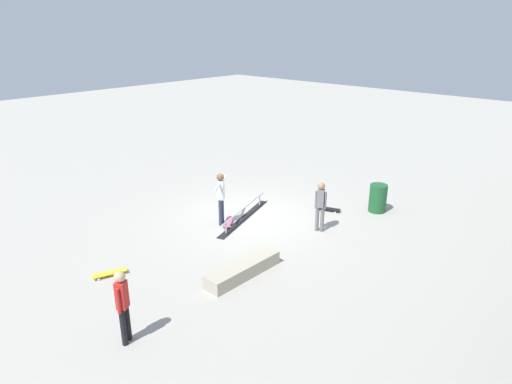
# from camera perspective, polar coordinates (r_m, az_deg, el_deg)

# --- Properties ---
(ground_plane) EXTENTS (60.00, 60.00, 0.00)m
(ground_plane) POSITION_cam_1_polar(r_m,az_deg,el_deg) (13.81, -0.90, -3.35)
(ground_plane) COLOR #ADA89E
(grind_rail) EXTENTS (3.03, 1.19, 0.38)m
(grind_rail) POSITION_cam_1_polar(r_m,az_deg,el_deg) (13.72, -1.55, -2.78)
(grind_rail) COLOR black
(grind_rail) RESTS_ON ground_plane
(skate_ledge) EXTENTS (2.09, 0.54, 0.33)m
(skate_ledge) POSITION_cam_1_polar(r_m,az_deg,el_deg) (10.73, -1.67, -9.87)
(skate_ledge) COLOR #B2A893
(skate_ledge) RESTS_ON ground_plane
(skater_main) EXTENTS (1.12, 0.76, 1.60)m
(skater_main) POSITION_cam_1_polar(r_m,az_deg,el_deg) (13.08, -4.52, -0.41)
(skater_main) COLOR #2D3351
(skater_main) RESTS_ON ground_plane
(skateboard_main) EXTENTS (0.77, 0.63, 0.09)m
(skateboard_main) POSITION_cam_1_polar(r_m,az_deg,el_deg) (13.40, -3.55, -3.82)
(skateboard_main) COLOR #E05993
(skateboard_main) RESTS_ON ground_plane
(bystander_grey_shirt) EXTENTS (0.24, 0.33, 1.48)m
(bystander_grey_shirt) POSITION_cam_1_polar(r_m,az_deg,el_deg) (12.77, 8.25, -1.53)
(bystander_grey_shirt) COLOR slate
(bystander_grey_shirt) RESTS_ON ground_plane
(bystander_red_shirt) EXTENTS (0.33, 0.25, 1.52)m
(bystander_red_shirt) POSITION_cam_1_polar(r_m,az_deg,el_deg) (8.70, -16.68, -13.47)
(bystander_red_shirt) COLOR black
(bystander_red_shirt) RESTS_ON ground_plane
(loose_skateboard_yellow) EXTENTS (0.82, 0.45, 0.09)m
(loose_skateboard_yellow) POSITION_cam_1_polar(r_m,az_deg,el_deg) (11.31, -18.21, -9.83)
(loose_skateboard_yellow) COLOR yellow
(loose_skateboard_yellow) RESTS_ON ground_plane
(loose_skateboard_black) EXTENTS (0.46, 0.82, 0.09)m
(loose_skateboard_black) POSITION_cam_1_polar(r_m,az_deg,el_deg) (14.49, 9.16, -2.11)
(loose_skateboard_black) COLOR black
(loose_skateboard_black) RESTS_ON ground_plane
(trash_bin) EXTENTS (0.55, 0.55, 0.89)m
(trash_bin) POSITION_cam_1_polar(r_m,az_deg,el_deg) (14.66, 15.33, -0.76)
(trash_bin) COLOR #1E592D
(trash_bin) RESTS_ON ground_plane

